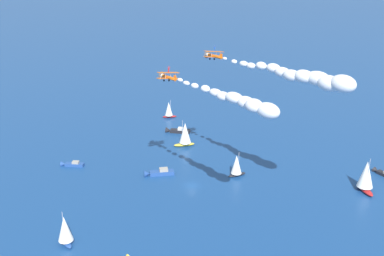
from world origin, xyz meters
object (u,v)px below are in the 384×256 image
at_px(motorboat_mid_cluster, 71,164).
at_px(biplane_wingman, 214,55).
at_px(motorboat_far_stbd, 158,173).
at_px(biplane_lead, 168,77).
at_px(sailboat_far_port, 185,134).
at_px(wingwalker_wingman, 215,48).
at_px(motorboat_outer_ring_c, 177,131).
at_px(wingwalker_lead, 169,69).
at_px(sailboat_ahead, 237,165).
at_px(sailboat_trailing, 169,110).
at_px(motorboat_outer_ring_b, 383,173).
at_px(sailboat_outer_ring_a, 366,176).
at_px(sailboat_offshore, 65,230).

height_order(motorboat_mid_cluster, biplane_wingman, biplane_wingman).
xyz_separation_m(motorboat_far_stbd, biplane_lead, (-3.21, -13.40, 36.21)).
xyz_separation_m(sailboat_far_port, biplane_lead, (-24.61, -29.74, 32.18)).
bearing_deg(wingwalker_wingman, biplane_lead, -174.86).
relative_size(biplane_lead, biplane_wingman, 1.00).
xyz_separation_m(biplane_wingman, wingwalker_wingman, (0.32, 0.05, 2.17)).
height_order(motorboat_outer_ring_c, wingwalker_lead, wingwalker_lead).
bearing_deg(biplane_lead, sailboat_ahead, -4.25).
bearing_deg(sailboat_trailing, sailboat_far_port, -110.46).
distance_m(motorboat_outer_ring_b, motorboat_outer_ring_c, 81.02).
bearing_deg(motorboat_far_stbd, motorboat_outer_ring_b, -33.62).
distance_m(motorboat_far_stbd, sailboat_ahead, 26.45).
xyz_separation_m(biplane_lead, biplane_wingman, (16.95, 1.51, 3.93)).
bearing_deg(sailboat_outer_ring_a, sailboat_offshore, 164.89).
bearing_deg(wingwalker_lead, motorboat_outer_ring_b, -23.40).
xyz_separation_m(sailboat_far_port, sailboat_ahead, (0.01, -31.57, -0.96)).
xyz_separation_m(motorboat_mid_cluster, motorboat_outer_ring_b, (84.63, -64.75, -0.02)).
xyz_separation_m(sailboat_far_port, sailboat_trailing, (12.07, 32.36, -1.08)).
xyz_separation_m(motorboat_far_stbd, wingwalker_wingman, (14.06, -11.85, 42.30)).
relative_size(sailboat_ahead, motorboat_mid_cluster, 1.12).
bearing_deg(sailboat_offshore, sailboat_ahead, 6.24).
distance_m(motorboat_far_stbd, biplane_wingman, 44.05).
bearing_deg(sailboat_ahead, sailboat_outer_ring_a, -48.35).
bearing_deg(motorboat_far_stbd, sailboat_ahead, -35.43).
xyz_separation_m(motorboat_mid_cluster, biplane_lead, (18.49, -36.31, 36.36)).
height_order(motorboat_far_stbd, motorboat_mid_cluster, motorboat_far_stbd).
distance_m(motorboat_outer_ring_b, wingwalker_lead, 81.42).
bearing_deg(sailboat_offshore, sailboat_far_port, 32.24).
bearing_deg(wingwalker_lead, sailboat_offshore, -166.81).
bearing_deg(motorboat_far_stbd, motorboat_mid_cluster, 133.45).
xyz_separation_m(motorboat_outer_ring_b, motorboat_outer_ring_c, (-36.58, 72.29, 0.17)).
height_order(sailboat_ahead, motorboat_mid_cluster, sailboat_ahead).
height_order(sailboat_far_port, wingwalker_wingman, wingwalker_wingman).
bearing_deg(motorboat_outer_ring_c, motorboat_mid_cluster, -171.08).
height_order(sailboat_ahead, motorboat_outer_ring_c, sailboat_ahead).
bearing_deg(sailboat_trailing, motorboat_outer_ring_b, -71.98).
xyz_separation_m(sailboat_far_port, motorboat_outer_ring_b, (41.53, -58.18, -4.20)).
distance_m(motorboat_far_stbd, motorboat_mid_cluster, 31.55).
bearing_deg(sailboat_trailing, sailboat_offshore, -135.83).
bearing_deg(motorboat_outer_ring_b, wingwalker_wingman, 148.46).
xyz_separation_m(motorboat_outer_ring_c, biplane_lead, (-29.56, -43.85, 36.20)).
xyz_separation_m(motorboat_far_stbd, biplane_wingman, (13.73, -11.89, 40.13)).
bearing_deg(biplane_wingman, wingwalker_lead, -174.97).
bearing_deg(sailboat_far_port, biplane_wingman, -105.18).
relative_size(motorboat_far_stbd, biplane_lead, 1.36).
xyz_separation_m(sailboat_ahead, wingwalker_lead, (-24.30, 1.88, 35.30)).
bearing_deg(sailboat_far_port, motorboat_outer_ring_b, -54.48).
height_order(sailboat_outer_ring_a, wingwalker_wingman, wingwalker_wingman).
distance_m(wingwalker_lead, biplane_wingman, 16.78).
distance_m(sailboat_trailing, biplane_lead, 79.43).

